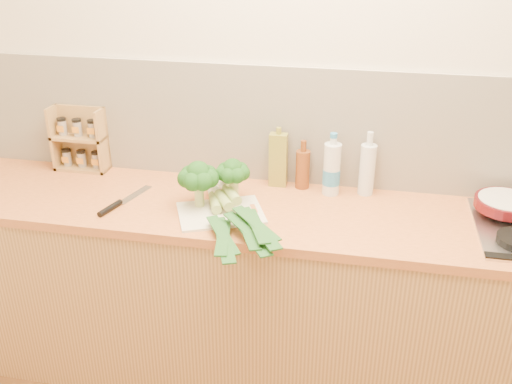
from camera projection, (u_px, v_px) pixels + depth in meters
The scene contains 15 objects.
room_shell at pixel (305, 127), 2.54m from camera, with size 3.50×3.50×3.50m.
counter at pixel (291, 298), 2.60m from camera, with size 3.20×0.62×0.90m.
chopping_board at pixel (221, 213), 2.37m from camera, with size 0.35×0.25×0.01m, color beige.
broccoli_left at pixel (198, 177), 2.37m from camera, with size 0.17×0.17×0.20m.
broccoli_right at pixel (233, 173), 2.40m from camera, with size 0.15×0.15×0.20m.
leek_front at pixel (217, 211), 2.33m from camera, with size 0.28×0.63×0.04m.
leek_mid at pixel (230, 208), 2.31m from camera, with size 0.39×0.57×0.04m.
leek_back at pixel (238, 202), 2.32m from camera, with size 0.39×0.58×0.04m.
chefs_knife at pixel (117, 205), 2.43m from camera, with size 0.12×0.33×0.02m.
skillet at pixel (507, 203), 2.33m from camera, with size 0.36×0.25×0.04m.
spice_rack at pixel (81, 142), 2.75m from camera, with size 0.26×0.10×0.31m.
oil_tin at pixel (278, 160), 2.58m from camera, with size 0.08×0.05×0.28m.
glass_bottle at pixel (367, 169), 2.50m from camera, with size 0.07×0.07×0.29m.
amber_bottle at pixel (303, 168), 2.57m from camera, with size 0.06×0.06×0.23m.
water_bottle at pixel (332, 171), 2.51m from camera, with size 0.08×0.08×0.27m.
Camera 1 is at (0.26, -0.92, 2.01)m, focal length 40.00 mm.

